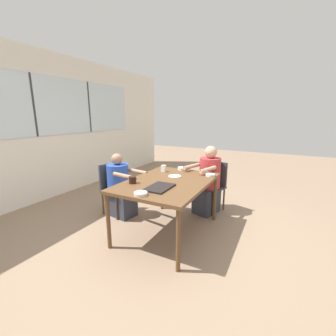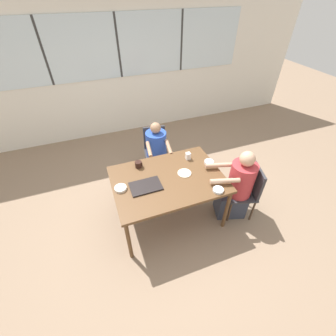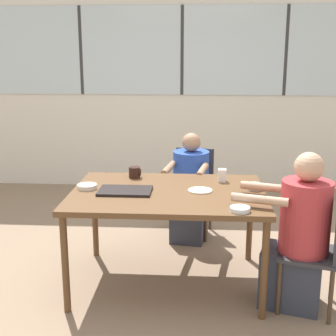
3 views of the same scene
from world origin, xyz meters
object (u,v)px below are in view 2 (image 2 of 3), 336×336
Objects in this scene: person_woman_green_shirt at (236,189)px; coffee_mug at (139,164)px; milk_carton_small at (188,156)px; bowl_fruit at (209,162)px; bowl_white_shallow at (218,190)px; chair_for_man_blue_shirt at (155,146)px; person_man_blue_shirt at (157,154)px; bowl_cereal at (121,188)px; chair_for_woman_green_shirt at (248,188)px.

person_woman_green_shirt reaches higher than coffee_mug.
milk_carton_small is 0.31m from bowl_fruit.
bowl_white_shallow is at bearing -106.07° from bowl_fruit.
coffee_mug is at bearing 79.16° from person_woman_green_shirt.
chair_for_man_blue_shirt reaches higher than bowl_fruit.
coffee_mug reaches higher than bowl_fruit.
person_man_blue_shirt reaches higher than coffee_mug.
person_man_blue_shirt is at bearing 120.15° from bowl_fruit.
chair_for_man_blue_shirt is 0.92m from milk_carton_small.
person_man_blue_shirt is 6.82× the size of bowl_cereal.
person_woman_green_shirt reaches higher than milk_carton_small.
bowl_cereal is 1.28m from bowl_fruit.
bowl_white_shallow is at bearing 116.75° from chair_for_woman_green_shirt.
bowl_white_shallow is (-0.59, -0.11, 0.28)m from chair_for_woman_green_shirt.
chair_for_woman_green_shirt is 8.18× the size of milk_carton_small.
chair_for_woman_green_shirt is at bearing -26.32° from coffee_mug.
chair_for_woman_green_shirt is 0.74× the size of person_woman_green_shirt.
chair_for_man_blue_shirt is 1.40m from bowl_cereal.
person_man_blue_shirt is 10.32× the size of coffee_mug.
bowl_fruit is at bearing 129.11° from person_man_blue_shirt.
milk_carton_small is at bearing -5.53° from coffee_mug.
bowl_fruit is at bearing 53.61° from person_woman_green_shirt.
bowl_fruit is at bearing -40.90° from milk_carton_small.
milk_carton_small is (0.27, -0.66, 0.36)m from person_man_blue_shirt.
chair_for_man_blue_shirt is at bearing 106.18° from milk_carton_small.
person_woman_green_shirt is at bearing 90.00° from chair_for_woman_green_shirt.
bowl_cereal is (-1.56, 0.30, 0.27)m from person_woman_green_shirt.
coffee_mug is 1.00m from bowl_fruit.
bowl_cereal reaches higher than bowl_white_shallow.
coffee_mug is 0.78× the size of bowl_fruit.
person_man_blue_shirt reaches higher than bowl_white_shallow.
person_woman_green_shirt reaches higher than bowl_white_shallow.
chair_for_woman_green_shirt is 0.66m from bowl_white_shallow.
chair_for_man_blue_shirt is 1.60m from person_woman_green_shirt.
chair_for_man_blue_shirt is 8.18× the size of milk_carton_small.
bowl_fruit is at bearing 123.65° from chair_for_man_blue_shirt.
bowl_white_shallow is 0.88× the size of bowl_cereal.
bowl_white_shallow is (-0.43, -0.15, 0.27)m from person_woman_green_shirt.
chair_for_man_blue_shirt is at bearing 44.86° from person_woman_green_shirt.
bowl_cereal is at bearing 59.36° from person_man_blue_shirt.
bowl_white_shallow is (0.35, -1.39, 0.32)m from person_man_blue_shirt.
bowl_fruit is (0.96, -0.27, -0.02)m from coffee_mug.
person_woman_green_shirt is at bearing -53.04° from bowl_fruit.
person_man_blue_shirt is (-0.94, 1.29, -0.05)m from chair_for_woman_green_shirt.
chair_for_man_blue_shirt is 6.31× the size of bowl_white_shallow.
bowl_white_shallow is (0.81, -0.80, -0.03)m from coffee_mug.
milk_carton_small reaches higher than bowl_cereal.
bowl_cereal is at bearing 95.29° from chair_for_woman_green_shirt.
chair_for_woman_green_shirt is at bearing -90.00° from person_woman_green_shirt.
bowl_cereal is at bearing 63.04° from chair_for_man_blue_shirt.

